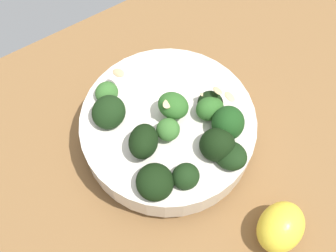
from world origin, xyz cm
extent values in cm
cube|color=brown|center=(0.00, 0.00, -2.38)|extent=(58.62, 58.62, 4.75)
cylinder|color=silver|center=(5.12, -5.95, 0.68)|extent=(11.37, 11.37, 1.36)
cylinder|color=silver|center=(5.12, -5.95, 3.39)|extent=(20.67, 20.67, 4.07)
cylinder|color=beige|center=(5.12, -5.95, 5.03)|extent=(17.83, 17.83, 0.80)
cylinder|color=#3C7A32|center=(9.23, -4.39, 5.51)|extent=(1.81, 2.00, 1.66)
ellipsoid|color=black|center=(9.23, -4.39, 7.18)|extent=(5.76, 5.56, 4.40)
cylinder|color=#3C7A32|center=(1.81, 1.66, 4.43)|extent=(1.53, 1.30, 1.49)
ellipsoid|color=black|center=(1.81, 1.66, 6.09)|extent=(3.79, 4.98, 3.93)
cylinder|color=#4A8F3C|center=(2.48, -0.31, 4.96)|extent=(2.14, 2.11, 1.01)
ellipsoid|color=black|center=(2.48, -0.31, 6.62)|extent=(6.15, 5.68, 5.09)
cylinder|color=#2F662B|center=(-0.32, -4.89, 4.68)|extent=(1.14, 1.09, 1.44)
ellipsoid|color=black|center=(-0.32, -4.89, 6.15)|extent=(4.41, 4.69, 3.27)
cylinder|color=#4A8F3C|center=(10.45, 0.05, 4.49)|extent=(2.01, 2.01, 1.44)
ellipsoid|color=black|center=(10.45, 0.05, 6.38)|extent=(6.05, 6.11, 4.97)
cylinder|color=#4A8F3C|center=(6.13, -4.34, 5.40)|extent=(1.26, 1.15, 1.52)
ellipsoid|color=#386B2B|center=(6.13, -4.34, 6.86)|extent=(3.20, 3.19, 2.91)
cylinder|color=#4A8F3C|center=(0.54, -4.23, 5.02)|extent=(1.57, 1.65, 1.67)
ellipsoid|color=#2D6023|center=(0.54, -4.23, 6.53)|extent=(3.85, 3.81, 4.07)
cylinder|color=#4A8F3C|center=(4.17, -6.36, 5.85)|extent=(1.49, 1.56, 1.40)
ellipsoid|color=#2D6023|center=(4.17, -6.36, 7.42)|extent=(4.81, 4.81, 3.24)
cylinder|color=#4A8F3C|center=(-0.09, -1.48, 4.93)|extent=(1.72, 1.71, 1.58)
ellipsoid|color=#194216|center=(-0.09, -1.48, 6.85)|extent=(6.39, 5.22, 5.75)
cylinder|color=#3C7A32|center=(10.66, -9.84, 5.09)|extent=(1.49, 1.56, 1.15)
ellipsoid|color=black|center=(10.66, -9.84, 6.72)|extent=(5.79, 5.59, 4.46)
cylinder|color=#2F662B|center=(9.49, -12.69, 4.57)|extent=(1.74, 1.55, 1.37)
ellipsoid|color=#386B2B|center=(9.49, -12.69, 6.03)|extent=(4.04, 3.91, 2.68)
cylinder|color=#2F662B|center=(7.29, 1.10, 4.41)|extent=(1.97, 1.83, 1.83)
ellipsoid|color=black|center=(7.29, 1.10, 6.11)|extent=(3.71, 3.49, 3.49)
ellipsoid|color=#DBBC84|center=(-0.02, -5.66, 6.84)|extent=(1.94, 1.98, 1.13)
ellipsoid|color=#DBBC84|center=(7.51, -12.85, 8.42)|extent=(1.60, 2.08, 1.05)
ellipsoid|color=#DBBC84|center=(4.88, -6.37, 8.51)|extent=(1.94, 1.71, 1.26)
ellipsoid|color=#DBBC84|center=(-1.77, -3.82, 7.72)|extent=(1.33, 2.00, 0.98)
ellipsoid|color=#DBBC84|center=(-0.92, -5.03, 8.06)|extent=(1.49, 2.05, 1.39)
ellipsoid|color=yellow|center=(0.83, 10.49, 2.56)|extent=(7.39, 6.69, 5.12)
camera|label=1|loc=(17.32, 13.64, 49.24)|focal=45.72mm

